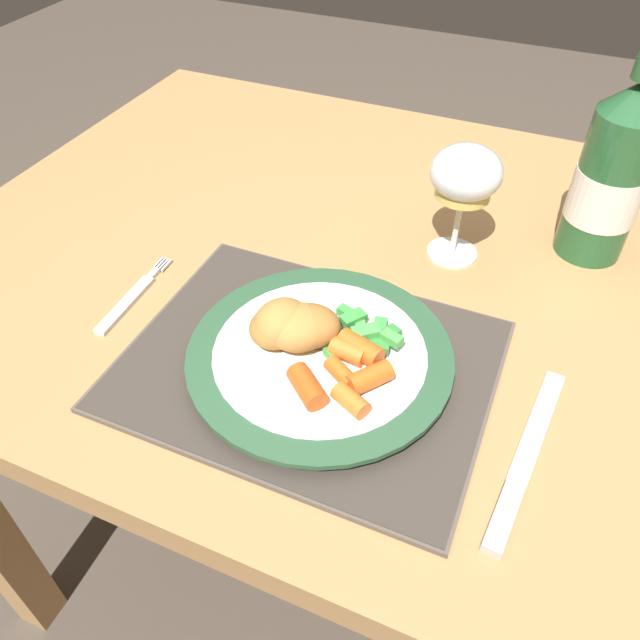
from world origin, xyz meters
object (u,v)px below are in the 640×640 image
(table_knife, at_px, (521,469))
(bottle, at_px, (613,173))
(dinner_plate, at_px, (320,357))
(wine_glass, at_px, (465,178))
(fork, at_px, (130,299))
(dining_table, at_px, (410,327))

(table_knife, height_order, bottle, bottle)
(dinner_plate, bearing_deg, wine_glass, 72.83)
(dinner_plate, relative_size, bottle, 0.94)
(dinner_plate, bearing_deg, fork, 177.63)
(bottle, bearing_deg, wine_glass, -153.64)
(wine_glass, bearing_deg, dinner_plate, -107.17)
(dining_table, bearing_deg, dinner_plate, -102.74)
(dining_table, relative_size, dinner_plate, 4.52)
(fork, relative_size, wine_glass, 0.97)
(dining_table, distance_m, wine_glass, 0.21)
(dining_table, distance_m, fork, 0.36)
(dinner_plate, relative_size, fork, 1.90)
(dining_table, xyz_separation_m, table_knife, (0.17, -0.24, 0.10))
(wine_glass, bearing_deg, bottle, 26.36)
(bottle, bearing_deg, table_knife, -92.69)
(fork, height_order, wine_glass, wine_glass)
(dining_table, height_order, table_knife, table_knife)
(dinner_plate, xyz_separation_m, bottle, (0.23, 0.32, 0.09))
(dinner_plate, xyz_separation_m, fork, (-0.24, 0.01, -0.01))
(table_knife, bearing_deg, wine_glass, 115.52)
(fork, height_order, table_knife, table_knife)
(dinner_plate, relative_size, table_knife, 1.24)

